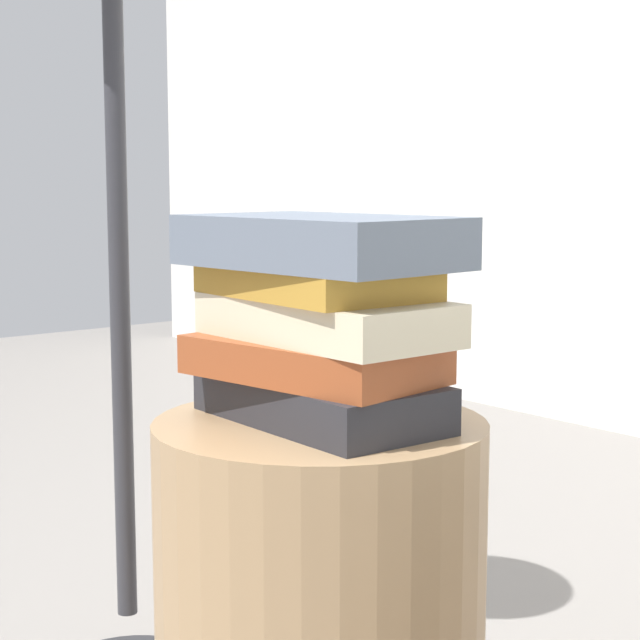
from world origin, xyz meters
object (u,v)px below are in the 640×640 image
object	(u,v)px
book_rust	(315,359)
book_cream	(327,319)
book_charcoal	(321,400)
book_slate	(321,242)
side_table	(320,633)
book_ochre	(316,281)

from	to	relation	value
book_rust	book_cream	world-z (taller)	book_cream
book_charcoal	book_slate	bearing A→B (deg)	-46.32
side_table	book_slate	size ratio (longest dim) A/B	1.66
book_charcoal	book_cream	xyz separation A→B (m)	(0.01, 0.00, 0.09)
side_table	book_rust	world-z (taller)	book_rust
book_slate	book_charcoal	bearing A→B (deg)	127.50
side_table	book_rust	size ratio (longest dim) A/B	1.81
book_rust	book_ochre	distance (m)	0.09
book_charcoal	book_slate	xyz separation A→B (m)	(0.00, -0.00, 0.18)
book_charcoal	book_slate	size ratio (longest dim) A/B	0.97
book_cream	book_ochre	distance (m)	0.04
book_charcoal	book_slate	world-z (taller)	book_slate
book_cream	book_rust	bearing A→B (deg)	-124.39
book_ochre	book_slate	world-z (taller)	book_slate
book_rust	book_cream	size ratio (longest dim) A/B	0.96
book_charcoal	book_slate	distance (m)	0.18
book_charcoal	book_cream	world-z (taller)	book_cream
side_table	book_charcoal	xyz separation A→B (m)	(0.00, 0.00, 0.27)
book_charcoal	book_ochre	distance (m)	0.13
side_table	book_ochre	xyz separation A→B (m)	(-0.01, 0.00, 0.41)
book_rust	book_slate	xyz separation A→B (m)	(0.00, 0.01, 0.13)
book_cream	book_charcoal	bearing A→B (deg)	-172.91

